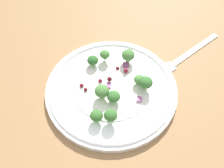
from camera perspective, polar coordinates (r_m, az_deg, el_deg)
name	(u,v)px	position (r cm, az deg, el deg)	size (l,w,h in cm)	color
ground_plane	(107,99)	(54.18, -1.13, -3.23)	(180.00, 180.00, 2.00)	olive
plate	(112,89)	(53.23, 0.00, -1.17)	(26.20, 26.20, 1.70)	white
dressing_pool	(112,88)	(52.87, 0.00, -0.90)	(15.20, 15.20, 0.20)	white
broccoli_floret_0	(114,97)	(49.91, 0.36, -2.74)	(2.49, 2.49, 2.52)	#8EB77A
broccoli_floret_1	(96,116)	(47.88, -3.34, -6.81)	(2.36, 2.36, 2.39)	#9EC684
broccoli_floret_2	(103,92)	(49.96, -1.87, -1.76)	(2.78, 2.78, 2.82)	#ADD18E
broccoli_floret_3	(93,60)	(55.68, -4.15, 5.04)	(2.32, 2.32, 2.35)	#ADD18E
broccoli_floret_4	(111,115)	(47.33, -0.30, -6.72)	(2.42, 2.42, 2.45)	#8EB77A
broccoli_floret_5	(128,55)	(55.81, 3.49, 6.16)	(2.76, 2.76, 2.80)	#9EC684
broccoli_floret_6	(139,80)	(52.75, 5.87, 0.92)	(2.20, 2.20, 2.23)	#8EB77A
broccoli_floret_7	(105,54)	(56.02, -1.55, 6.33)	(2.11, 2.11, 2.14)	#8EB77A
broccoli_floret_8	(146,83)	(51.45, 7.25, 0.30)	(2.68, 2.68, 2.71)	#8EB77A
cranberry_0	(109,79)	(53.16, -0.54, 1.04)	(0.95, 0.95, 0.95)	#4C0A14
cranberry_1	(115,95)	(51.10, 0.68, -2.36)	(0.92, 0.92, 0.92)	maroon
cranberry_2	(100,81)	(53.57, -2.54, 0.71)	(0.78, 0.78, 0.78)	maroon
cranberry_3	(127,71)	(54.62, 3.25, 2.71)	(0.91, 0.91, 0.91)	maroon
cranberry_4	(82,85)	(53.13, -6.53, -0.30)	(0.82, 0.82, 0.82)	maroon
cranberry_5	(86,90)	(52.48, -5.67, -1.20)	(0.71, 0.71, 0.71)	#4C0A14
cranberry_6	(118,68)	(55.66, 1.19, 3.41)	(0.75, 0.75, 0.75)	maroon
onion_bit_0	(139,99)	(51.22, 5.84, -3.23)	(0.97, 1.05, 0.45)	#A35B93
onion_bit_1	(109,85)	(52.96, -0.68, -0.28)	(0.86, 1.38, 0.37)	#843D75
onion_bit_2	(126,65)	(56.27, 2.99, 4.06)	(1.26, 1.28, 0.52)	#934C84
fork	(186,55)	(62.12, 15.59, 5.97)	(18.53, 5.89, 0.50)	silver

